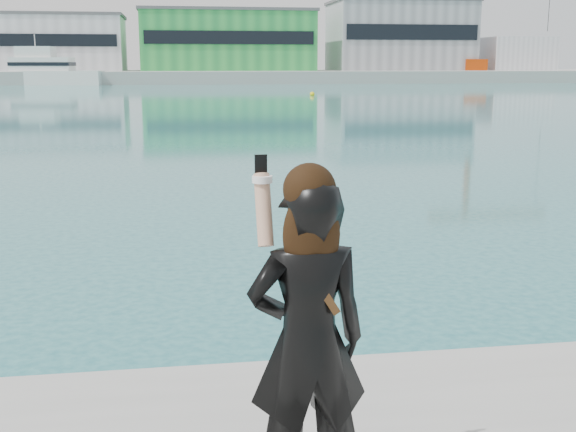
# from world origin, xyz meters

# --- Properties ---
(far_quay) EXTENTS (320.00, 40.00, 2.00)m
(far_quay) POSITION_xyz_m (0.00, 130.00, 1.00)
(far_quay) COLOR #9E9E99
(far_quay) RESTS_ON ground
(warehouse_white) EXTENTS (24.48, 15.35, 9.50)m
(warehouse_white) POSITION_xyz_m (-22.00, 127.98, 6.76)
(warehouse_white) COLOR silver
(warehouse_white) RESTS_ON far_quay
(warehouse_green) EXTENTS (30.60, 16.36, 10.50)m
(warehouse_green) POSITION_xyz_m (8.00, 127.98, 7.26)
(warehouse_green) COLOR green
(warehouse_green) RESTS_ON far_quay
(warehouse_grey_right) EXTENTS (25.50, 15.35, 12.50)m
(warehouse_grey_right) POSITION_xyz_m (40.00, 127.98, 8.26)
(warehouse_grey_right) COLOR gray
(warehouse_grey_right) RESTS_ON far_quay
(ancillary_shed) EXTENTS (12.00, 10.00, 6.00)m
(ancillary_shed) POSITION_xyz_m (62.00, 126.00, 5.00)
(ancillary_shed) COLOR silver
(ancillary_shed) RESTS_ON far_quay
(flagpole_right) EXTENTS (1.28, 0.16, 8.00)m
(flagpole_right) POSITION_xyz_m (22.09, 121.00, 6.54)
(flagpole_right) COLOR silver
(flagpole_right) RESTS_ON far_quay
(motor_yacht) EXTENTS (16.70, 6.93, 7.56)m
(motor_yacht) POSITION_xyz_m (-20.82, 111.82, 2.13)
(motor_yacht) COLOR white
(motor_yacht) RESTS_ON ground
(buoy_near) EXTENTS (0.50, 0.50, 0.50)m
(buoy_near) POSITION_xyz_m (12.38, 68.58, 0.00)
(buoy_near) COLOR yellow
(buoy_near) RESTS_ON ground
(woman) EXTENTS (0.68, 0.47, 1.92)m
(woman) POSITION_xyz_m (-0.77, -0.89, 1.77)
(woman) COLOR black
(woman) RESTS_ON near_quay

